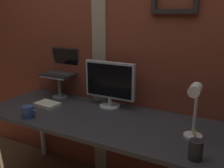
% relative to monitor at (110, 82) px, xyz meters
% --- Properties ---
extents(brick_wall_back, '(3.50, 0.16, 2.63)m').
position_rel_monitor_xyz_m(brick_wall_back, '(0.01, 0.18, 0.34)').
color(brick_wall_back, brown).
rests_on(brick_wall_back, ground_plane).
extents(desk, '(2.04, 0.71, 0.75)m').
position_rel_monitor_xyz_m(desk, '(0.09, -0.23, -0.29)').
color(desk, '#333338').
rests_on(desk, ground_plane).
extents(monitor, '(0.45, 0.18, 0.39)m').
position_rel_monitor_xyz_m(monitor, '(0.00, 0.00, 0.00)').
color(monitor, '#ADB2B7').
rests_on(monitor, desk).
extents(laptop_stand, '(0.28, 0.22, 0.22)m').
position_rel_monitor_xyz_m(laptop_stand, '(-0.55, 0.00, -0.07)').
color(laptop_stand, gray).
rests_on(laptop_stand, desk).
extents(laptop, '(0.30, 0.25, 0.24)m').
position_rel_monitor_xyz_m(laptop, '(-0.55, 0.07, 0.07)').
color(laptop, black).
rests_on(laptop, laptop_stand).
extents(desk_lamp, '(0.12, 0.20, 0.38)m').
position_rel_monitor_xyz_m(desk_lamp, '(0.74, -0.29, 0.02)').
color(desk_lamp, white).
rests_on(desk_lamp, desk).
extents(pen_cup, '(0.08, 0.08, 0.18)m').
position_rel_monitor_xyz_m(pen_cup, '(0.79, -0.49, -0.16)').
color(pen_cup, '#262628').
rests_on(pen_cup, desk).
extents(coffee_mug, '(0.13, 0.09, 0.09)m').
position_rel_monitor_xyz_m(coffee_mug, '(-0.46, -0.49, -0.18)').
color(coffee_mug, '#2D4C8C').
rests_on(coffee_mug, desk).
extents(paper_clutter_stack, '(0.21, 0.16, 0.03)m').
position_rel_monitor_xyz_m(paper_clutter_stack, '(-0.49, -0.23, -0.21)').
color(paper_clutter_stack, silver).
rests_on(paper_clutter_stack, desk).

